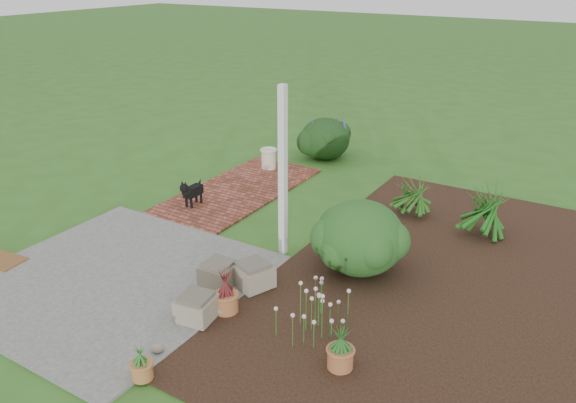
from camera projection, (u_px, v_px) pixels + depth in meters
The scene contains 19 objects.
ground at pixel (263, 251), 8.37m from camera, with size 80.00×80.00×0.00m, color #365E1D.
concrete_patio at pixel (114, 279), 7.59m from camera, with size 3.50×3.50×0.04m, color #5B5B59.
brick_path at pixel (240, 190), 10.55m from camera, with size 1.60×3.50×0.04m, color brown.
garden_bed at pixel (437, 281), 7.55m from camera, with size 4.00×7.00×0.03m, color black.
veranda_post at pixel (283, 174), 7.81m from camera, with size 0.10×0.10×2.50m, color white.
stone_trough_near at pixel (197, 308), 6.67m from camera, with size 0.41×0.41×0.28m, color #716455.
stone_trough_mid at pixel (219, 274), 7.39m from camera, with size 0.42×0.42×0.28m, color #766558.
stone_trough_far at pixel (254, 276), 7.35m from camera, with size 0.43×0.43×0.29m, color #716657.
coir_doormat at pixel (1, 260), 8.01m from camera, with size 0.65×0.42×0.02m, color brown.
black_dog at pixel (191, 191), 9.71m from camera, with size 0.16×0.55×0.47m.
cream_ceramic_urn at pixel (269, 159), 11.54m from camera, with size 0.30×0.30×0.40m, color beige.
evergreen_shrub at pixel (360, 236), 7.62m from camera, with size 1.21×1.21×1.03m, color #0E3B11.
agapanthus_clump_back at pixel (485, 206), 8.64m from camera, with size 1.07×1.07×0.97m, color #0F380E, non-canonical shape.
agapanthus_clump_front at pixel (413, 192), 9.37m from camera, with size 0.89×0.89×0.79m, color #13370D, non-canonical shape.
pink_flower_patch at pixel (319, 313), 6.35m from camera, with size 0.89×0.89×0.57m, color #113D0F, non-canonical shape.
terracotta_pot_bronze at pixel (226, 302), 6.83m from camera, with size 0.30×0.30×0.24m, color #A96339.
terracotta_pot_small_left at pixel (340, 358), 5.88m from camera, with size 0.27×0.27×0.23m, color #A56038.
terracotta_pot_small_right at pixel (142, 370), 5.73m from camera, with size 0.22×0.22×0.19m, color #AE6C3B.
purple_flowering_bush at pixel (325, 138), 12.18m from camera, with size 1.08×1.08×0.91m, color black.
Camera 1 is at (4.20, -6.11, 3.97)m, focal length 35.00 mm.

